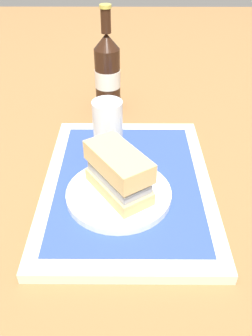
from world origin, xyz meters
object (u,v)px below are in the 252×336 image
beer_glass (106,126)px  beer_bottle (106,73)px  plate (117,194)px  sandwich (116,171)px

beer_glass → beer_bottle: 0.25m
plate → beer_glass: 0.15m
beer_bottle → beer_glass: bearing=-177.2°
plate → beer_glass: beer_glass is taller
sandwich → beer_bottle: bearing=-29.0°
beer_glass → plate: bearing=-169.7°
sandwich → beer_bottle: (0.37, 0.03, 0.03)m
beer_bottle → sandwich: bearing=-174.8°
plate → sandwich: (0.00, 0.00, 0.05)m
plate → beer_bottle: beer_bottle is taller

